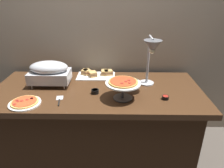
{
  "coord_description": "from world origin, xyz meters",
  "views": [
    {
      "loc": [
        0.16,
        -1.71,
        1.6
      ],
      "look_at": [
        0.14,
        0.0,
        0.81
      ],
      "focal_mm": 33.38,
      "sensor_mm": 36.0,
      "label": 1
    }
  ],
  "objects_px": {
    "chafing_dish": "(49,72)",
    "pizza_plate_front": "(25,103)",
    "sauce_cup_far": "(165,97)",
    "sauce_cup_near": "(95,91)",
    "pizza_plate_center": "(123,84)",
    "serving_spatula": "(59,100)",
    "sandwich_platter": "(96,74)",
    "heat_lamp": "(152,51)"
  },
  "relations": [
    {
      "from": "chafing_dish",
      "to": "pizza_plate_front",
      "type": "relative_size",
      "value": 1.48
    },
    {
      "from": "pizza_plate_front",
      "to": "sauce_cup_far",
      "type": "xyz_separation_m",
      "value": [
        1.13,
        0.1,
        0.0
      ]
    },
    {
      "from": "chafing_dish",
      "to": "sauce_cup_near",
      "type": "relative_size",
      "value": 5.64
    },
    {
      "from": "pizza_plate_center",
      "to": "serving_spatula",
      "type": "relative_size",
      "value": 1.67
    },
    {
      "from": "pizza_plate_front",
      "to": "sauce_cup_near",
      "type": "bearing_deg",
      "value": 19.78
    },
    {
      "from": "serving_spatula",
      "to": "sauce_cup_near",
      "type": "bearing_deg",
      "value": 25.12
    },
    {
      "from": "chafing_dish",
      "to": "sandwich_platter",
      "type": "height_order",
      "value": "chafing_dish"
    },
    {
      "from": "heat_lamp",
      "to": "pizza_plate_front",
      "type": "distance_m",
      "value": 1.11
    },
    {
      "from": "sauce_cup_far",
      "to": "pizza_plate_center",
      "type": "bearing_deg",
      "value": 178.32
    },
    {
      "from": "chafing_dish",
      "to": "pizza_plate_center",
      "type": "distance_m",
      "value": 0.72
    },
    {
      "from": "heat_lamp",
      "to": "sauce_cup_far",
      "type": "xyz_separation_m",
      "value": [
        0.11,
        -0.17,
        -0.34
      ]
    },
    {
      "from": "heat_lamp",
      "to": "sauce_cup_near",
      "type": "bearing_deg",
      "value": -170.52
    },
    {
      "from": "sauce_cup_far",
      "to": "chafing_dish",
      "type": "bearing_deg",
      "value": 165.74
    },
    {
      "from": "sauce_cup_far",
      "to": "serving_spatula",
      "type": "xyz_separation_m",
      "value": [
        -0.87,
        -0.04,
        -0.01
      ]
    },
    {
      "from": "heat_lamp",
      "to": "sandwich_platter",
      "type": "relative_size",
      "value": 1.21
    },
    {
      "from": "heat_lamp",
      "to": "pizza_plate_center",
      "type": "distance_m",
      "value": 0.37
    },
    {
      "from": "heat_lamp",
      "to": "sauce_cup_near",
      "type": "relative_size",
      "value": 7.13
    },
    {
      "from": "sauce_cup_near",
      "to": "pizza_plate_center",
      "type": "bearing_deg",
      "value": -19.51
    },
    {
      "from": "pizza_plate_center",
      "to": "serving_spatula",
      "type": "xyz_separation_m",
      "value": [
        -0.52,
        -0.05,
        -0.13
      ]
    },
    {
      "from": "pizza_plate_front",
      "to": "serving_spatula",
      "type": "distance_m",
      "value": 0.27
    },
    {
      "from": "pizza_plate_center",
      "to": "sauce_cup_near",
      "type": "relative_size",
      "value": 4.4
    },
    {
      "from": "pizza_plate_center",
      "to": "sauce_cup_far",
      "type": "bearing_deg",
      "value": -1.68
    },
    {
      "from": "sauce_cup_near",
      "to": "serving_spatula",
      "type": "bearing_deg",
      "value": -154.88
    },
    {
      "from": "heat_lamp",
      "to": "pizza_plate_front",
      "type": "height_order",
      "value": "heat_lamp"
    },
    {
      "from": "chafing_dish",
      "to": "heat_lamp",
      "type": "xyz_separation_m",
      "value": [
        0.91,
        -0.09,
        0.23
      ]
    },
    {
      "from": "sandwich_platter",
      "to": "sauce_cup_near",
      "type": "relative_size",
      "value": 5.91
    },
    {
      "from": "sandwich_platter",
      "to": "sauce_cup_near",
      "type": "xyz_separation_m",
      "value": [
        0.03,
        -0.4,
        -0.0
      ]
    },
    {
      "from": "chafing_dish",
      "to": "sandwich_platter",
      "type": "distance_m",
      "value": 0.48
    },
    {
      "from": "sandwich_platter",
      "to": "sauce_cup_far",
      "type": "relative_size",
      "value": 6.88
    },
    {
      "from": "pizza_plate_front",
      "to": "serving_spatula",
      "type": "height_order",
      "value": "pizza_plate_front"
    },
    {
      "from": "pizza_plate_front",
      "to": "serving_spatula",
      "type": "xyz_separation_m",
      "value": [
        0.26,
        0.06,
        -0.01
      ]
    },
    {
      "from": "chafing_dish",
      "to": "serving_spatula",
      "type": "height_order",
      "value": "chafing_dish"
    },
    {
      "from": "serving_spatula",
      "to": "pizza_plate_center",
      "type": "bearing_deg",
      "value": 5.17
    },
    {
      "from": "sandwich_platter",
      "to": "sauce_cup_near",
      "type": "height_order",
      "value": "sandwich_platter"
    },
    {
      "from": "heat_lamp",
      "to": "serving_spatula",
      "type": "height_order",
      "value": "heat_lamp"
    },
    {
      "from": "pizza_plate_center",
      "to": "sauce_cup_near",
      "type": "height_order",
      "value": "pizza_plate_center"
    },
    {
      "from": "sandwich_platter",
      "to": "serving_spatula",
      "type": "xyz_separation_m",
      "value": [
        -0.26,
        -0.53,
        -0.02
      ]
    },
    {
      "from": "chafing_dish",
      "to": "sandwich_platter",
      "type": "relative_size",
      "value": 0.95
    },
    {
      "from": "chafing_dish",
      "to": "serving_spatula",
      "type": "relative_size",
      "value": 2.14
    },
    {
      "from": "sauce_cup_near",
      "to": "serving_spatula",
      "type": "relative_size",
      "value": 0.38
    },
    {
      "from": "heat_lamp",
      "to": "sauce_cup_far",
      "type": "distance_m",
      "value": 0.4
    },
    {
      "from": "heat_lamp",
      "to": "pizza_plate_center",
      "type": "relative_size",
      "value": 1.62
    }
  ]
}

